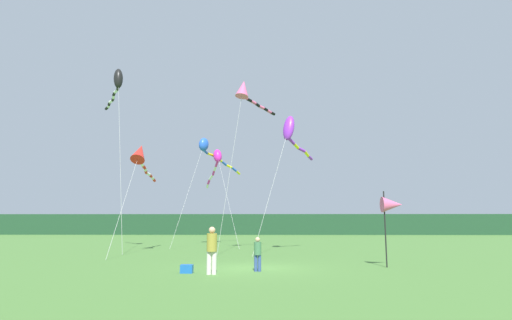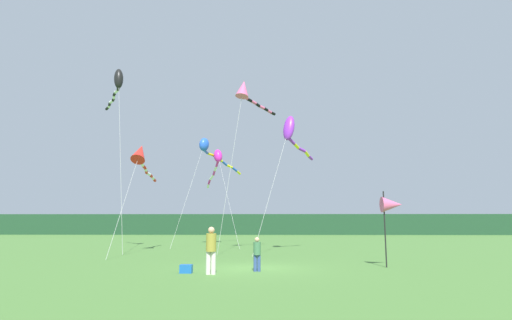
{
  "view_description": "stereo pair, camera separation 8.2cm",
  "coord_description": "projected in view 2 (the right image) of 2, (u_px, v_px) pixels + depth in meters",
  "views": [
    {
      "loc": [
        0.5,
        -18.05,
        1.99
      ],
      "look_at": [
        0.0,
        6.0,
        5.56
      ],
      "focal_mm": 28.98,
      "sensor_mm": 36.0,
      "label": 1
    },
    {
      "loc": [
        0.58,
        -18.04,
        1.99
      ],
      "look_at": [
        0.0,
        6.0,
        5.56
      ],
      "focal_mm": 28.98,
      "sensor_mm": 36.0,
      "label": 2
    }
  ],
  "objects": [
    {
      "name": "kite_black",
      "position": [
        117.0,
        83.0,
        29.28
      ],
      "size": [
        3.84,
        5.77,
        12.71
      ],
      "color": "#B2B2B2",
      "rests_on": "ground"
    },
    {
      "name": "banner_flag_pole",
      "position": [
        392.0,
        205.0,
        18.34
      ],
      "size": [
        0.9,
        0.7,
        3.32
      ],
      "color": "black",
      "rests_on": "ground"
    },
    {
      "name": "kite_magenta",
      "position": [
        217.0,
        161.0,
        36.35
      ],
      "size": [
        3.99,
        10.64,
        8.29
      ],
      "color": "#B2B2B2",
      "rests_on": "ground"
    },
    {
      "name": "person_child",
      "position": [
        257.0,
        252.0,
        16.63
      ],
      "size": [
        0.3,
        0.3,
        1.35
      ],
      "color": "#334C8C",
      "rests_on": "ground"
    },
    {
      "name": "kite_red",
      "position": [
        141.0,
        155.0,
        27.45
      ],
      "size": [
        0.96,
        9.08,
        7.29
      ],
      "color": "#B2B2B2",
      "rests_on": "ground"
    },
    {
      "name": "distant_treeline",
      "position": [
        262.0,
        224.0,
        62.29
      ],
      "size": [
        108.0,
        3.1,
        3.03
      ],
      "primitive_type": "cube",
      "color": "#1E4228",
      "rests_on": "ground"
    },
    {
      "name": "kite_rainbow",
      "position": [
        245.0,
        91.0,
        27.92
      ],
      "size": [
        3.67,
        4.54,
        11.49
      ],
      "color": "#B2B2B2",
      "rests_on": "ground"
    },
    {
      "name": "ground_plane",
      "position": [
        253.0,
        268.0,
        17.56
      ],
      "size": [
        120.0,
        120.0,
        0.0
      ],
      "primitive_type": "plane",
      "color": "#477533"
    },
    {
      "name": "kite_blue",
      "position": [
        209.0,
        149.0,
        35.24
      ],
      "size": [
        4.61,
        8.93,
        9.06
      ],
      "color": "#B2B2B2",
      "rests_on": "ground"
    },
    {
      "name": "person_adult",
      "position": [
        211.0,
        248.0,
        15.7
      ],
      "size": [
        0.39,
        0.39,
        1.78
      ],
      "color": "silver",
      "rests_on": "ground"
    },
    {
      "name": "cooler_box",
      "position": [
        186.0,
        269.0,
        16.02
      ],
      "size": [
        0.47,
        0.34,
        0.32
      ],
      "primitive_type": "cube",
      "color": "#1959B2",
      "rests_on": "ground"
    },
    {
      "name": "kite_purple",
      "position": [
        291.0,
        131.0,
        27.75
      ],
      "size": [
        4.27,
        6.15,
        9.11
      ],
      "color": "#B2B2B2",
      "rests_on": "ground"
    }
  ]
}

